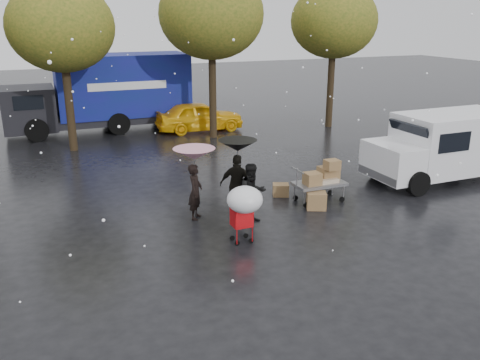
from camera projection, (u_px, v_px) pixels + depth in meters
name	position (u px, v px, depth m)	size (l,w,h in m)	color
ground	(253.00, 228.00, 13.07)	(90.00, 90.00, 0.00)	black
person_pink	(195.00, 192.00, 13.47)	(0.55, 0.36, 1.51)	black
person_middle	(252.00, 193.00, 13.20)	(0.78, 0.61, 1.61)	black
person_black	(238.00, 185.00, 13.69)	(0.99, 0.41, 1.70)	black
umbrella_pink	(194.00, 154.00, 13.15)	(1.11, 1.11, 1.94)	#4C4C4C
umbrella_black	(238.00, 146.00, 13.35)	(1.04, 1.04, 2.10)	#4C4C4C
vendor_cart	(322.00, 178.00, 14.74)	(1.52, 0.80, 1.27)	slate
shopping_cart	(244.00, 203.00, 11.81)	(0.84, 0.84, 1.46)	#BA0A0F
white_van	(444.00, 145.00, 16.58)	(4.91, 2.18, 2.20)	white
blue_truck	(105.00, 93.00, 23.60)	(8.30, 2.60, 3.50)	navy
box_ground_near	(316.00, 201.00, 14.30)	(0.54, 0.43, 0.48)	brown
box_ground_far	(281.00, 190.00, 15.35)	(0.47, 0.37, 0.37)	brown
yellow_taxi	(200.00, 116.00, 23.78)	(1.63, 4.05, 1.38)	#FFB90D
tree_row	(141.00, 20.00, 20.12)	(21.60, 4.40, 7.12)	black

